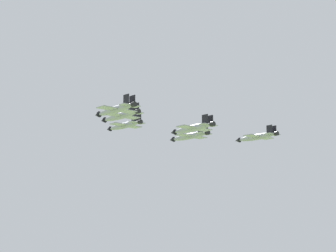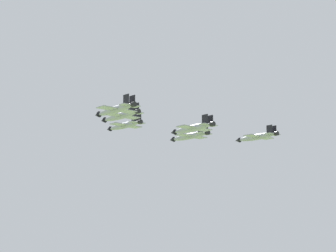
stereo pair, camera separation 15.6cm
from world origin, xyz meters
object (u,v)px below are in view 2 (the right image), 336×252
Objects in this scene: jet_left_wingman at (120,116)px; jet_right_wingman at (190,136)px; jet_lead at (124,125)px; jet_left_outer at (115,109)px; jet_right_outer at (257,137)px; jet_slot_rear at (193,128)px.

jet_left_wingman is 23.38m from jet_right_wingman.
jet_lead is 1.01× the size of jet_left_outer.
jet_lead is at bearing 40.26° from jet_right_outer.
jet_slot_rear is at bearing -88.88° from jet_left_outer.
jet_left_wingman is at bearing -39.25° from jet_left_outer.
jet_right_wingman is 18.00m from jet_slot_rear.
jet_left_outer reaches higher than jet_right_outer.
jet_lead is at bearing 40.26° from jet_right_wingman.
jet_left_outer is 46.52m from jet_right_outer.
jet_lead reaches higher than jet_left_outer.
jet_slot_rear is (14.03, 11.21, -1.29)m from jet_right_wingman.
jet_lead reaches higher than jet_slot_rear.
jet_right_outer is at bearing -89.39° from jet_slot_rear.
jet_left_wingman reaches higher than jet_slot_rear.
jet_left_wingman is 18.12m from jet_left_outer.
jet_right_wingman is (-8.80, 15.65, -3.47)m from jet_lead.
jet_lead is 1.02× the size of jet_right_outer.
jet_right_outer is (-45.66, 8.88, -0.63)m from jet_left_outer.
jet_slot_rear is (-22.83, 4.44, -1.23)m from jet_left_outer.
jet_right_wingman is 1.02× the size of jet_left_outer.
jet_slot_rear is (5.22, 26.86, -4.77)m from jet_lead.
jet_right_outer is (-8.80, 15.65, -0.69)m from jet_right_wingman.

